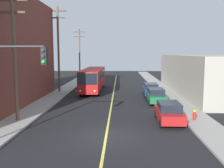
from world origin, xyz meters
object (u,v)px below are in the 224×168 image
object	(u,v)px
utility_pole_mid	(58,46)
parked_car_blue	(151,90)
city_bus	(93,78)
parked_car_red	(169,112)
fire_hydrant	(195,115)
utility_pole_far	(80,52)
traffic_signal_left_corner	(11,73)
utility_pole_near	(14,51)
parked_car_green	(156,96)

from	to	relation	value
utility_pole_mid	parked_car_blue	bearing A→B (deg)	-12.88
city_bus	parked_car_blue	bearing A→B (deg)	-27.91
city_bus	parked_car_red	xyz separation A→B (m)	(7.77, -16.36, -0.98)
city_bus	fire_hydrant	world-z (taller)	city_bus
fire_hydrant	utility_pole_far	bearing A→B (deg)	115.15
utility_pole_far	traffic_signal_left_corner	xyz separation A→B (m)	(1.67, -35.06, -1.33)
utility_pole_near	traffic_signal_left_corner	bearing A→B (deg)	-69.37
parked_car_green	utility_pole_near	world-z (taller)	utility_pole_near
utility_pole_far	parked_car_blue	bearing A→B (deg)	-55.99
city_bus	fire_hydrant	distance (m)	18.96
parked_car_red	parked_car_blue	bearing A→B (deg)	89.74
utility_pole_mid	utility_pole_near	bearing A→B (deg)	-88.90
parked_car_blue	utility_pole_mid	size ratio (longest dim) A/B	0.38
utility_pole_far	utility_pole_mid	bearing A→B (deg)	-91.99
parked_car_red	fire_hydrant	xyz separation A→B (m)	(2.07, 0.20, -0.26)
parked_car_red	city_bus	bearing A→B (deg)	115.40
utility_pole_far	fire_hydrant	xyz separation A→B (m)	(13.93, -29.68, -5.05)
city_bus	utility_pole_mid	world-z (taller)	utility_pole_mid
parked_car_blue	utility_pole_near	size ratio (longest dim) A/B	0.45
traffic_signal_left_corner	parked_car_blue	bearing A→B (deg)	59.50
parked_car_green	utility_pole_mid	bearing A→B (deg)	149.42
parked_car_green	parked_car_blue	size ratio (longest dim) A/B	0.99
utility_pole_far	fire_hydrant	distance (m)	33.17
parked_car_red	utility_pole_mid	bearing A→B (deg)	129.42
parked_car_green	traffic_signal_left_corner	xyz separation A→B (m)	(-10.24, -12.89, 3.46)
fire_hydrant	utility_pole_mid	bearing A→B (deg)	134.19
parked_car_blue	utility_pole_near	xyz separation A→B (m)	(-12.14, -12.36, 4.76)
parked_car_red	utility_pole_far	xyz separation A→B (m)	(-11.86, 29.88, 4.79)
utility_pole_near	utility_pole_mid	distance (m)	15.23
fire_hydrant	traffic_signal_left_corner	bearing A→B (deg)	-156.32
city_bus	fire_hydrant	size ratio (longest dim) A/B	14.49
parked_car_red	parked_car_green	bearing A→B (deg)	89.62
traffic_signal_left_corner	city_bus	bearing A→B (deg)	83.59
parked_car_red	utility_pole_near	xyz separation A→B (m)	(-12.09, -0.14, 4.76)
parked_car_red	traffic_signal_left_corner	distance (m)	11.94
traffic_signal_left_corner	utility_pole_near	bearing A→B (deg)	110.63
traffic_signal_left_corner	fire_hydrant	size ratio (longest dim) A/B	7.14
fire_hydrant	parked_car_red	bearing A→B (deg)	-174.53
parked_car_green	utility_pole_near	xyz separation A→B (m)	(-12.14, -7.86, 4.76)
parked_car_green	utility_pole_near	size ratio (longest dim) A/B	0.44
utility_pole_mid	parked_car_red	bearing A→B (deg)	-50.58
utility_pole_far	traffic_signal_left_corner	bearing A→B (deg)	-87.27
city_bus	traffic_signal_left_corner	bearing A→B (deg)	-96.41
parked_car_green	fire_hydrant	distance (m)	7.79
utility_pole_far	traffic_signal_left_corner	size ratio (longest dim) A/B	1.66
city_bus	utility_pole_near	xyz separation A→B (m)	(-4.32, -16.50, 3.79)
city_bus	fire_hydrant	bearing A→B (deg)	-58.67
parked_car_green	parked_car_blue	xyz separation A→B (m)	(0.00, 4.50, 0.00)
parked_car_blue	utility_pole_far	distance (m)	21.84
parked_car_green	utility_pole_far	distance (m)	25.62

